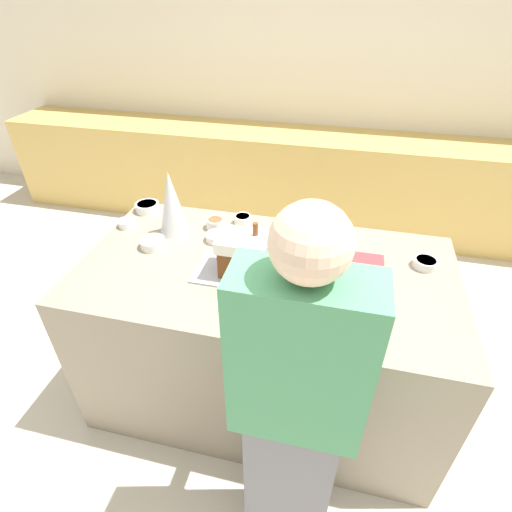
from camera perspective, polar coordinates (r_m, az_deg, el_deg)
name	(u,v)px	position (r m, az deg, el deg)	size (l,w,h in m)	color
ground_plane	(264,387)	(2.57, 1.10, -18.23)	(12.00, 12.00, 0.00)	beige
wall_back	(323,78)	(3.97, 9.51, 23.82)	(8.00, 0.05, 2.60)	beige
back_cabinet_block	(311,181)	(3.92, 7.83, 10.60)	(6.00, 0.60, 0.89)	tan
kitchen_island	(265,335)	(2.21, 1.24, -11.17)	(1.80, 0.97, 0.92)	gray
baking_tray	(243,272)	(1.88, -1.87, -2.25)	(0.45, 0.27, 0.01)	#9E9EA8
gingerbread_house	(243,253)	(1.81, -1.92, 0.38)	(0.22, 0.18, 0.25)	brown
decorative_tree	(172,203)	(2.13, -11.95, 7.36)	(0.16, 0.16, 0.35)	silver
candy_bowl_center_rear	(215,223)	(2.21, -5.83, 4.70)	(0.10, 0.10, 0.05)	silver
candy_bowl_far_right	(127,223)	(2.33, -17.95, 4.51)	(0.09, 0.09, 0.04)	white
candy_bowl_near_tray_left	(243,219)	(2.24, -1.91, 5.27)	(0.09, 0.09, 0.05)	white
candy_bowl_far_left	(425,263)	(2.07, 23.05, -0.90)	(0.11, 0.11, 0.04)	white
candy_bowl_beside_tree	(147,207)	(2.45, -15.27, 6.81)	(0.14, 0.14, 0.05)	white
candy_bowl_front_corner	(217,237)	(2.10, -5.64, 2.75)	(0.11, 0.11, 0.04)	white
candy_bowl_behind_tray	(153,243)	(2.11, -14.57, 1.85)	(0.13, 0.13, 0.05)	white
cookbook	(366,262)	(2.00, 15.48, -0.88)	(0.16, 0.14, 0.02)	#B23338
mug	(354,279)	(1.82, 13.84, -3.16)	(0.08, 0.08, 0.09)	#B24238
person	(295,409)	(1.47, 5.62, -20.91)	(0.43, 0.54, 1.64)	slate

